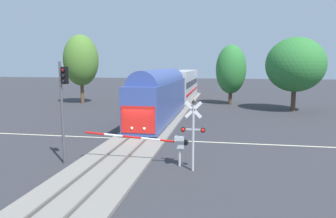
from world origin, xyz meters
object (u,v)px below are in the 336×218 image
(maple_right_background, at_px, (295,65))
(elm_centre_background, at_px, (231,69))
(crossing_gate_near, at_px, (167,142))
(pine_left_background, at_px, (81,60))
(commuter_train, at_px, (174,88))
(traffic_signal_median, at_px, (63,97))
(crossing_signal_mast, at_px, (193,128))

(maple_right_background, bearing_deg, elm_centre_background, 144.19)
(crossing_gate_near, bearing_deg, maple_right_background, 63.03)
(maple_right_background, bearing_deg, pine_left_background, 174.27)
(pine_left_background, xyz_separation_m, elm_centre_background, (22.53, 2.59, -1.34))
(commuter_train, height_order, traffic_signal_median, traffic_signal_median)
(crossing_gate_near, xyz_separation_m, maple_right_background, (12.25, 24.07, 4.49))
(crossing_signal_mast, xyz_separation_m, traffic_signal_median, (-7.67, -0.07, 1.61))
(crossing_gate_near, xyz_separation_m, elm_centre_background, (4.44, 29.71, 3.79))
(traffic_signal_median, relative_size, maple_right_background, 0.66)
(commuter_train, bearing_deg, crossing_gate_near, -82.23)
(crossing_signal_mast, height_order, traffic_signal_median, traffic_signal_median)
(crossing_gate_near, xyz_separation_m, traffic_signal_median, (-6.04, -0.80, 2.66))
(traffic_signal_median, bearing_deg, crossing_gate_near, 7.59)
(maple_right_background, relative_size, elm_centre_background, 1.06)
(maple_right_background, xyz_separation_m, pine_left_background, (-30.34, 3.04, 0.64))
(pine_left_background, bearing_deg, maple_right_background, -5.73)
(crossing_signal_mast, bearing_deg, elm_centre_background, 84.74)
(traffic_signal_median, distance_m, maple_right_background, 30.93)
(elm_centre_background, bearing_deg, crossing_signal_mast, -95.26)
(maple_right_background, relative_size, pine_left_background, 0.90)
(traffic_signal_median, relative_size, pine_left_background, 0.59)
(crossing_signal_mast, distance_m, maple_right_background, 27.21)
(crossing_signal_mast, distance_m, pine_left_background, 34.37)
(crossing_signal_mast, bearing_deg, traffic_signal_median, -179.50)
(crossing_signal_mast, height_order, pine_left_background, pine_left_background)
(commuter_train, relative_size, crossing_gate_near, 6.20)
(commuter_train, xyz_separation_m, crossing_gate_near, (3.26, -23.88, -1.36))
(crossing_gate_near, distance_m, traffic_signal_median, 6.65)
(traffic_signal_median, distance_m, elm_centre_background, 32.28)
(pine_left_background, bearing_deg, traffic_signal_median, -66.65)
(crossing_signal_mast, distance_m, traffic_signal_median, 7.84)
(traffic_signal_median, xyz_separation_m, elm_centre_background, (10.48, 30.52, 1.13))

